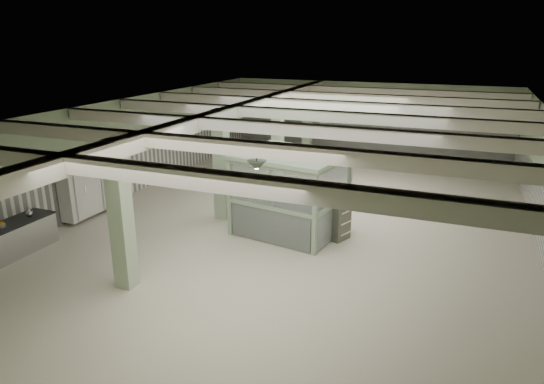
% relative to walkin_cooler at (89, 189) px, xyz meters
% --- Properties ---
extents(floor, '(20.00, 20.00, 0.00)m').
position_rel_walkin_cooler_xyz_m(floor, '(6.62, 2.55, -0.97)').
color(floor, beige).
rests_on(floor, ground).
extents(ceiling, '(14.00, 20.00, 0.02)m').
position_rel_walkin_cooler_xyz_m(ceiling, '(6.62, 2.55, 2.63)').
color(ceiling, beige).
rests_on(ceiling, wall_back).
extents(wall_back, '(14.00, 0.02, 3.60)m').
position_rel_walkin_cooler_xyz_m(wall_back, '(6.62, 12.55, 0.83)').
color(wall_back, '#9EB591').
rests_on(wall_back, floor).
extents(wall_front, '(14.00, 0.02, 3.60)m').
position_rel_walkin_cooler_xyz_m(wall_front, '(6.62, -7.45, 0.83)').
color(wall_front, '#9EB591').
rests_on(wall_front, floor).
extents(wall_left, '(0.02, 20.00, 3.60)m').
position_rel_walkin_cooler_xyz_m(wall_left, '(-0.38, 2.55, 0.83)').
color(wall_left, '#9EB591').
rests_on(wall_left, floor).
extents(wainscot_left, '(0.05, 19.90, 1.50)m').
position_rel_walkin_cooler_xyz_m(wainscot_left, '(-0.35, 2.55, -0.22)').
color(wainscot_left, white).
rests_on(wainscot_left, floor).
extents(wainscot_right, '(0.05, 19.90, 1.50)m').
position_rel_walkin_cooler_xyz_m(wainscot_right, '(13.60, 2.55, -0.22)').
color(wainscot_right, white).
rests_on(wainscot_right, floor).
extents(wainscot_back, '(13.90, 0.05, 1.50)m').
position_rel_walkin_cooler_xyz_m(wainscot_back, '(6.62, 12.52, -0.22)').
color(wainscot_back, white).
rests_on(wainscot_back, floor).
extents(girder, '(0.45, 19.90, 0.40)m').
position_rel_walkin_cooler_xyz_m(girder, '(4.12, 2.55, 2.41)').
color(girder, beige).
rests_on(girder, ceiling).
extents(beam_a, '(13.90, 0.35, 0.32)m').
position_rel_walkin_cooler_xyz_m(beam_a, '(6.62, -4.95, 2.45)').
color(beam_a, beige).
rests_on(beam_a, ceiling).
extents(beam_b, '(13.90, 0.35, 0.32)m').
position_rel_walkin_cooler_xyz_m(beam_b, '(6.62, -2.45, 2.45)').
color(beam_b, beige).
rests_on(beam_b, ceiling).
extents(beam_c, '(13.90, 0.35, 0.32)m').
position_rel_walkin_cooler_xyz_m(beam_c, '(6.62, 0.05, 2.45)').
color(beam_c, beige).
rests_on(beam_c, ceiling).
extents(beam_d, '(13.90, 0.35, 0.32)m').
position_rel_walkin_cooler_xyz_m(beam_d, '(6.62, 2.55, 2.45)').
color(beam_d, beige).
rests_on(beam_d, ceiling).
extents(beam_e, '(13.90, 0.35, 0.32)m').
position_rel_walkin_cooler_xyz_m(beam_e, '(6.62, 5.05, 2.45)').
color(beam_e, beige).
rests_on(beam_e, ceiling).
extents(beam_f, '(13.90, 0.35, 0.32)m').
position_rel_walkin_cooler_xyz_m(beam_f, '(6.62, 7.55, 2.45)').
color(beam_f, beige).
rests_on(beam_f, ceiling).
extents(beam_g, '(13.90, 0.35, 0.32)m').
position_rel_walkin_cooler_xyz_m(beam_g, '(6.62, 10.05, 2.45)').
color(beam_g, beige).
rests_on(beam_g, ceiling).
extents(column_a, '(0.42, 0.42, 3.60)m').
position_rel_walkin_cooler_xyz_m(column_a, '(4.12, -3.45, 0.83)').
color(column_a, '#A9C39D').
rests_on(column_a, floor).
extents(column_b, '(0.42, 0.42, 3.60)m').
position_rel_walkin_cooler_xyz_m(column_b, '(4.12, 1.55, 0.83)').
color(column_b, '#A9C39D').
rests_on(column_b, floor).
extents(column_c, '(0.42, 0.42, 3.60)m').
position_rel_walkin_cooler_xyz_m(column_c, '(4.12, 6.55, 0.83)').
color(column_c, '#A9C39D').
rests_on(column_c, floor).
extents(column_d, '(0.42, 0.42, 3.60)m').
position_rel_walkin_cooler_xyz_m(column_d, '(4.12, 10.55, 0.83)').
color(column_d, '#A9C39D').
rests_on(column_d, floor).
extents(pendant_front, '(0.44, 0.44, 0.22)m').
position_rel_walkin_cooler_xyz_m(pendant_front, '(7.12, -2.45, 2.08)').
color(pendant_front, '#324332').
rests_on(pendant_front, ceiling).
extents(pendant_mid, '(0.44, 0.44, 0.22)m').
position_rel_walkin_cooler_xyz_m(pendant_mid, '(7.12, 3.05, 2.08)').
color(pendant_mid, '#324332').
rests_on(pendant_mid, ceiling).
extents(pendant_back, '(0.44, 0.44, 0.22)m').
position_rel_walkin_cooler_xyz_m(pendant_back, '(7.12, 8.05, 2.08)').
color(pendant_back, '#324332').
rests_on(pendant_back, ceiling).
extents(pitcher_near, '(0.20, 0.23, 0.27)m').
position_rel_walkin_cooler_xyz_m(pitcher_near, '(0.21, -2.60, 0.07)').
color(pitcher_near, '#ACACB0').
rests_on(pitcher_near, prep_counter).
extents(orange_bowl, '(0.29, 0.29, 0.08)m').
position_rel_walkin_cooler_xyz_m(orange_bowl, '(0.10, -3.44, -0.03)').
color(orange_bowl, '#B2B2B7').
rests_on(orange_bowl, prep_counter).
extents(walkin_cooler, '(0.97, 2.11, 1.94)m').
position_rel_walkin_cooler_xyz_m(walkin_cooler, '(0.00, 0.00, 0.00)').
color(walkin_cooler, white).
rests_on(walkin_cooler, floor).
extents(guard_booth, '(3.46, 3.08, 2.47)m').
position_rel_walkin_cooler_xyz_m(guard_booth, '(6.60, 1.27, 0.72)').
color(guard_booth, '#8FA987').
rests_on(guard_booth, floor).
extents(filing_cabinet, '(0.65, 0.76, 1.38)m').
position_rel_walkin_cooler_xyz_m(filing_cabinet, '(8.13, 1.22, -0.28)').
color(filing_cabinet, '#5A5D4D').
rests_on(filing_cabinet, floor).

